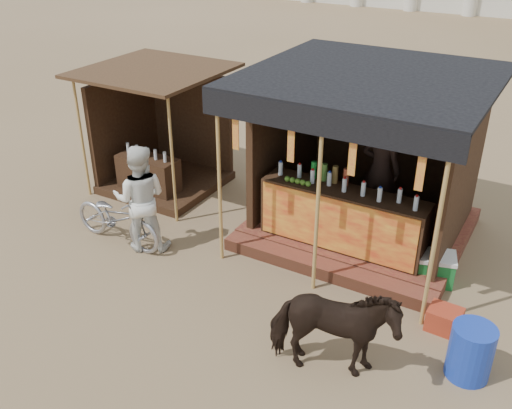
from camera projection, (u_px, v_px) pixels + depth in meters
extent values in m
plane|color=#846B4C|center=(196.00, 325.00, 7.64)|extent=(120.00, 120.00, 0.00)
cube|color=brown|center=(361.00, 224.00, 9.82)|extent=(3.40, 2.80, 0.22)
cube|color=brown|center=(324.00, 269.00, 8.64)|extent=(3.40, 0.35, 0.20)
cube|color=#362313|center=(343.00, 218.00, 8.82)|extent=(2.60, 0.55, 0.95)
cube|color=red|center=(335.00, 226.00, 8.61)|extent=(2.50, 0.02, 0.88)
cube|color=#362313|center=(393.00, 128.00, 10.14)|extent=(3.00, 0.12, 2.50)
cube|color=#362313|center=(286.00, 134.00, 9.85)|extent=(0.12, 2.50, 2.50)
cube|color=#362313|center=(464.00, 171.00, 8.52)|extent=(0.12, 2.50, 2.50)
cube|color=black|center=(372.00, 76.00, 8.44)|extent=(3.60, 3.60, 0.06)
cube|color=black|center=(322.00, 122.00, 7.16)|extent=(3.60, 0.06, 0.36)
cylinder|color=tan|center=(219.00, 180.00, 8.45)|extent=(0.06, 0.06, 2.75)
cylinder|color=tan|center=(318.00, 205.00, 7.74)|extent=(0.06, 0.06, 2.75)
cylinder|color=tan|center=(436.00, 236.00, 7.03)|extent=(0.06, 0.06, 2.75)
cube|color=red|center=(236.00, 131.00, 7.93)|extent=(0.10, 0.02, 0.55)
cube|color=red|center=(291.00, 143.00, 7.55)|extent=(0.10, 0.02, 0.55)
cube|color=red|center=(352.00, 156.00, 7.16)|extent=(0.10, 0.02, 0.55)
cube|color=red|center=(421.00, 170.00, 6.78)|extent=(0.10, 0.02, 0.55)
imported|color=black|center=(380.00, 170.00, 9.33)|extent=(0.71, 0.50, 1.84)
cube|color=#362313|center=(166.00, 182.00, 11.38)|extent=(2.00, 2.00, 0.15)
cube|color=#362313|center=(192.00, 122.00, 11.65)|extent=(1.90, 0.10, 2.10)
cube|color=#362313|center=(125.00, 128.00, 11.35)|extent=(0.10, 1.90, 2.10)
cube|color=#472D19|center=(154.00, 70.00, 10.24)|extent=(2.40, 2.40, 0.06)
cylinder|color=tan|center=(82.00, 138.00, 10.53)|extent=(0.05, 0.05, 2.35)
cylinder|color=tan|center=(172.00, 160.00, 9.60)|extent=(0.05, 0.05, 2.35)
cube|color=#362313|center=(149.00, 177.00, 10.85)|extent=(1.20, 0.50, 0.80)
imported|color=black|center=(332.00, 331.00, 6.58)|extent=(1.65, 1.14, 1.27)
imported|color=#9A9AA2|center=(117.00, 218.00, 9.30)|extent=(1.77, 0.67, 0.92)
imported|color=silver|center=(140.00, 199.00, 8.98)|extent=(1.08, 1.01, 1.78)
cylinder|color=#1634A7|center=(471.00, 352.00, 6.68)|extent=(0.60, 0.60, 0.70)
cube|color=#9F301A|center=(444.00, 319.00, 7.51)|extent=(0.44, 0.38, 0.31)
cube|color=#19722E|center=(432.00, 269.00, 8.46)|extent=(0.71, 0.58, 0.40)
cube|color=white|center=(434.00, 256.00, 8.35)|extent=(0.74, 0.60, 0.06)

